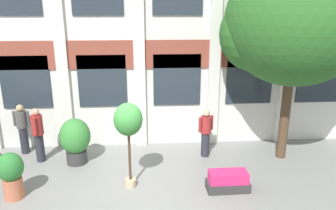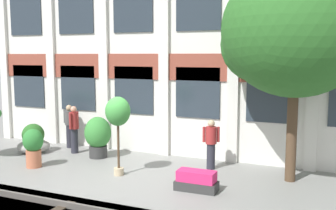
{
  "view_description": "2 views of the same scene",
  "coord_description": "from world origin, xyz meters",
  "px_view_note": "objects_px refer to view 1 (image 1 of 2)",
  "views": [
    {
      "loc": [
        0.21,
        -7.38,
        4.66
      ],
      "look_at": [
        0.81,
        1.54,
        1.87
      ],
      "focal_mm": 35.0,
      "sensor_mm": 36.0,
      "label": 1
    },
    {
      "loc": [
        5.51,
        -9.35,
        3.49
      ],
      "look_at": [
        0.69,
        1.77,
        1.96
      ],
      "focal_mm": 42.0,
      "sensor_mm": 36.0,
      "label": 2
    }
  ],
  "objects_px": {
    "broadleaf_tree": "(295,25)",
    "potted_plant_fluted_column": "(11,173)",
    "potted_plant_square_trough": "(228,181)",
    "resident_watching_tracks": "(206,132)",
    "potted_plant_terracotta_small": "(128,122)",
    "resident_near_plants": "(38,133)",
    "potted_plant_glazed_jar": "(75,139)",
    "resident_by_doorway": "(22,127)"
  },
  "relations": [
    {
      "from": "potted_plant_square_trough",
      "to": "potted_plant_glazed_jar",
      "type": "distance_m",
      "value": 4.62
    },
    {
      "from": "potted_plant_fluted_column",
      "to": "resident_by_doorway",
      "type": "relative_size",
      "value": 0.74
    },
    {
      "from": "potted_plant_square_trough",
      "to": "resident_near_plants",
      "type": "relative_size",
      "value": 0.65
    },
    {
      "from": "potted_plant_fluted_column",
      "to": "resident_near_plants",
      "type": "bearing_deg",
      "value": 88.15
    },
    {
      "from": "potted_plant_fluted_column",
      "to": "potted_plant_terracotta_small",
      "type": "height_order",
      "value": "potted_plant_terracotta_small"
    },
    {
      "from": "broadleaf_tree",
      "to": "potted_plant_fluted_column",
      "type": "xyz_separation_m",
      "value": [
        -7.55,
        -1.77,
        -3.38
      ]
    },
    {
      "from": "broadleaf_tree",
      "to": "potted_plant_fluted_column",
      "type": "distance_m",
      "value": 8.46
    },
    {
      "from": "resident_watching_tracks",
      "to": "resident_near_plants",
      "type": "xyz_separation_m",
      "value": [
        -5.1,
        -0.01,
        0.09
      ]
    },
    {
      "from": "potted_plant_square_trough",
      "to": "resident_watching_tracks",
      "type": "xyz_separation_m",
      "value": [
        -0.24,
        2.02,
        0.57
      ]
    },
    {
      "from": "broadleaf_tree",
      "to": "resident_by_doorway",
      "type": "height_order",
      "value": "broadleaf_tree"
    },
    {
      "from": "potted_plant_fluted_column",
      "to": "potted_plant_terracotta_small",
      "type": "bearing_deg",
      "value": 6.55
    },
    {
      "from": "potted_plant_terracotta_small",
      "to": "resident_near_plants",
      "type": "relative_size",
      "value": 1.36
    },
    {
      "from": "broadleaf_tree",
      "to": "potted_plant_terracotta_small",
      "type": "distance_m",
      "value": 5.39
    },
    {
      "from": "resident_watching_tracks",
      "to": "resident_near_plants",
      "type": "bearing_deg",
      "value": -114.25
    },
    {
      "from": "resident_watching_tracks",
      "to": "resident_near_plants",
      "type": "distance_m",
      "value": 5.11
    },
    {
      "from": "broadleaf_tree",
      "to": "potted_plant_glazed_jar",
      "type": "xyz_separation_m",
      "value": [
        -6.36,
        0.03,
        -3.29
      ]
    },
    {
      "from": "broadleaf_tree",
      "to": "potted_plant_fluted_column",
      "type": "relative_size",
      "value": 4.92
    },
    {
      "from": "potted_plant_fluted_column",
      "to": "resident_by_doorway",
      "type": "distance_m",
      "value": 2.7
    },
    {
      "from": "potted_plant_square_trough",
      "to": "resident_by_doorway",
      "type": "height_order",
      "value": "resident_by_doorway"
    },
    {
      "from": "potted_plant_glazed_jar",
      "to": "resident_watching_tracks",
      "type": "xyz_separation_m",
      "value": [
        3.98,
        0.2,
        0.05
      ]
    },
    {
      "from": "resident_watching_tracks",
      "to": "resident_by_doorway",
      "type": "bearing_deg",
      "value": -120.39
    },
    {
      "from": "potted_plant_terracotta_small",
      "to": "resident_by_doorway",
      "type": "bearing_deg",
      "value": 146.75
    },
    {
      "from": "potted_plant_terracotta_small",
      "to": "potted_plant_glazed_jar",
      "type": "distance_m",
      "value": 2.47
    },
    {
      "from": "potted_plant_square_trough",
      "to": "resident_near_plants",
      "type": "xyz_separation_m",
      "value": [
        -5.34,
        2.01,
        0.67
      ]
    },
    {
      "from": "resident_watching_tracks",
      "to": "potted_plant_glazed_jar",
      "type": "bearing_deg",
      "value": -111.44
    },
    {
      "from": "potted_plant_square_trough",
      "to": "resident_watching_tracks",
      "type": "distance_m",
      "value": 2.12
    },
    {
      "from": "resident_near_plants",
      "to": "potted_plant_square_trough",
      "type": "bearing_deg",
      "value": 156.27
    },
    {
      "from": "potted_plant_terracotta_small",
      "to": "resident_near_plants",
      "type": "distance_m",
      "value": 3.39
    },
    {
      "from": "potted_plant_square_trough",
      "to": "broadleaf_tree",
      "type": "bearing_deg",
      "value": 39.84
    },
    {
      "from": "broadleaf_tree",
      "to": "potted_plant_glazed_jar",
      "type": "relative_size",
      "value": 4.25
    },
    {
      "from": "potted_plant_fluted_column",
      "to": "resident_watching_tracks",
      "type": "bearing_deg",
      "value": 21.23
    },
    {
      "from": "resident_by_doorway",
      "to": "potted_plant_terracotta_small",
      "type": "bearing_deg",
      "value": 61.13
    },
    {
      "from": "potted_plant_glazed_jar",
      "to": "resident_by_doorway",
      "type": "height_order",
      "value": "resident_by_doorway"
    },
    {
      "from": "potted_plant_terracotta_small",
      "to": "resident_near_plants",
      "type": "xyz_separation_m",
      "value": [
        -2.81,
        1.67,
        -0.9
      ]
    },
    {
      "from": "potted_plant_terracotta_small",
      "to": "resident_near_plants",
      "type": "bearing_deg",
      "value": 149.32
    },
    {
      "from": "broadleaf_tree",
      "to": "potted_plant_glazed_jar",
      "type": "height_order",
      "value": "broadleaf_tree"
    },
    {
      "from": "potted_plant_glazed_jar",
      "to": "resident_watching_tracks",
      "type": "relative_size",
      "value": 0.91
    },
    {
      "from": "potted_plant_fluted_column",
      "to": "resident_by_doorway",
      "type": "bearing_deg",
      "value": 103.17
    },
    {
      "from": "potted_plant_fluted_column",
      "to": "potted_plant_glazed_jar",
      "type": "xyz_separation_m",
      "value": [
        1.19,
        1.81,
        0.09
      ]
    },
    {
      "from": "resident_near_plants",
      "to": "potted_plant_glazed_jar",
      "type": "bearing_deg",
      "value": 167.18
    },
    {
      "from": "broadleaf_tree",
      "to": "potted_plant_square_trough",
      "type": "xyz_separation_m",
      "value": [
        -2.14,
        -1.79,
        -3.82
      ]
    },
    {
      "from": "broadleaf_tree",
      "to": "potted_plant_square_trough",
      "type": "height_order",
      "value": "broadleaf_tree"
    }
  ]
}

